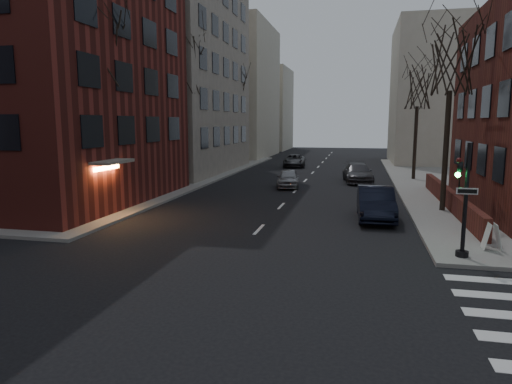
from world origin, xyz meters
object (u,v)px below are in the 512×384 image
(tree_left_b, at_px, (186,68))
(car_lane_far, at_px, (294,161))
(streetlamp_far, at_px, (245,127))
(tree_right_b, at_px, (418,88))
(traffic_signal, at_px, (463,207))
(car_lane_silver, at_px, (288,178))
(tree_left_a, at_px, (100,50))
(sandwich_board, at_px, (492,236))
(tree_right_a, at_px, (452,59))
(streetlamp_near, at_px, (175,131))
(tree_left_c, at_px, (235,92))
(parked_sedan, at_px, (376,203))
(car_lane_gray, at_px, (358,173))

(tree_left_b, xyz_separation_m, car_lane_far, (6.23, 15.49, -8.24))
(streetlamp_far, bearing_deg, car_lane_far, -5.20)
(tree_right_b, bearing_deg, streetlamp_far, 149.53)
(traffic_signal, xyz_separation_m, car_lane_silver, (-8.74, 16.75, -1.23))
(tree_left_a, bearing_deg, sandwich_board, -11.89)
(traffic_signal, relative_size, tree_right_a, 0.41)
(streetlamp_near, bearing_deg, tree_left_c, 91.91)
(traffic_signal, xyz_separation_m, streetlamp_near, (-16.14, 13.01, 2.33))
(tree_right_b, height_order, streetlamp_near, tree_right_b)
(streetlamp_far, bearing_deg, traffic_signal, -63.94)
(tree_left_b, height_order, parked_sedan, tree_left_b)
(parked_sedan, bearing_deg, tree_left_a, -176.20)
(tree_right_b, relative_size, streetlamp_far, 1.46)
(traffic_signal, xyz_separation_m, streetlamp_far, (-16.14, 33.01, 2.33))
(tree_right_a, xyz_separation_m, car_lane_gray, (-4.54, 11.80, -7.27))
(sandwich_board, bearing_deg, tree_right_a, 94.13)
(tree_left_b, distance_m, tree_left_c, 14.03)
(traffic_signal, height_order, car_lane_far, traffic_signal)
(car_lane_far, bearing_deg, tree_left_b, -116.95)
(streetlamp_near, height_order, car_lane_gray, streetlamp_near)
(traffic_signal, bearing_deg, tree_left_a, 163.35)
(car_lane_far, bearing_deg, streetlamp_near, -111.15)
(tree_left_c, bearing_deg, car_lane_gray, -38.01)
(sandwich_board, bearing_deg, car_lane_gray, 105.11)
(tree_left_a, relative_size, streetlamp_far, 1.63)
(tree_left_c, distance_m, tree_right_a, 28.17)
(traffic_signal, xyz_separation_m, parked_sedan, (-2.72, 6.50, -1.09))
(tree_right_a, bearing_deg, tree_left_a, -167.20)
(streetlamp_near, xyz_separation_m, sandwich_board, (17.45, -11.80, -3.59))
(car_lane_gray, bearing_deg, streetlamp_far, 128.54)
(tree_right_b, bearing_deg, traffic_signal, -92.15)
(sandwich_board, bearing_deg, streetlamp_near, 146.74)
(tree_left_c, relative_size, car_lane_gray, 1.86)
(car_lane_far, bearing_deg, sandwich_board, -74.33)
(tree_left_c, height_order, car_lane_gray, tree_left_c)
(tree_right_a, bearing_deg, car_lane_gray, 111.07)
(parked_sedan, height_order, sandwich_board, parked_sedan)
(sandwich_board, bearing_deg, tree_right_b, 92.00)
(tree_left_b, bearing_deg, tree_left_c, 90.00)
(traffic_signal, relative_size, parked_sedan, 0.81)
(traffic_signal, distance_m, tree_left_a, 18.66)
(tree_left_c, xyz_separation_m, streetlamp_near, (0.60, -18.00, -3.79))
(parked_sedan, bearing_deg, tree_right_b, 75.51)
(tree_right_a, distance_m, sandwich_board, 10.75)
(parked_sedan, xyz_separation_m, car_lane_gray, (-0.97, 14.31, -0.06))
(car_lane_gray, bearing_deg, sandwich_board, -82.75)
(car_lane_silver, height_order, sandwich_board, car_lane_silver)
(traffic_signal, distance_m, sandwich_board, 2.18)
(car_lane_gray, bearing_deg, car_lane_far, 113.21)
(streetlamp_far, height_order, parked_sedan, streetlamp_far)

